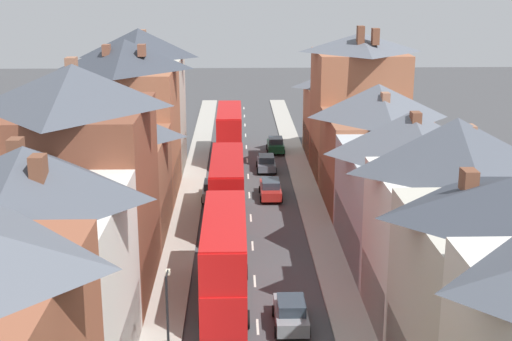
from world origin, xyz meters
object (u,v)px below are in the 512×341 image
at_px(car_parked_left_a, 266,163).
at_px(car_parked_left_b, 213,190).
at_px(double_decker_bus_lead, 224,258).
at_px(car_near_silver, 276,145).
at_px(street_lamp, 168,321).
at_px(car_parked_right_a, 291,313).
at_px(double_decker_bus_mid_street, 229,133).
at_px(car_mid_white, 271,188).
at_px(double_decker_bus_far_approaching, 227,190).
at_px(car_mid_black, 230,128).

height_order(car_parked_left_a, car_parked_left_b, car_parked_left_b).
height_order(double_decker_bus_lead, car_parked_left_b, double_decker_bus_lead).
xyz_separation_m(car_near_silver, street_lamp, (-7.35, -44.80, 2.39)).
relative_size(car_parked_right_a, street_lamp, 0.72).
distance_m(double_decker_bus_mid_street, car_parked_left_b, 13.80).
bearing_deg(car_parked_left_b, double_decker_bus_mid_street, 84.58).
bearing_deg(street_lamp, car_near_silver, 80.68).
distance_m(car_mid_white, street_lamp, 29.41).
xyz_separation_m(double_decker_bus_far_approaching, car_mid_white, (3.61, 6.89, -1.98)).
xyz_separation_m(double_decker_bus_mid_street, car_parked_left_a, (3.61, -4.46, -2.02)).
bearing_deg(double_decker_bus_mid_street, car_parked_right_a, -84.35).
xyz_separation_m(car_mid_black, car_parked_left_b, (-1.30, -25.23, -0.00)).
xyz_separation_m(double_decker_bus_lead, car_mid_black, (0.01, 45.15, -1.97)).
bearing_deg(car_parked_left_b, double_decker_bus_lead, -86.29).
bearing_deg(car_parked_left_b, car_mid_black, 87.05).
distance_m(double_decker_bus_far_approaching, car_parked_left_a, 16.21).
xyz_separation_m(double_decker_bus_mid_street, street_lamp, (-2.44, -41.93, 0.43)).
height_order(double_decker_bus_lead, street_lamp, street_lamp).
relative_size(car_mid_black, car_parked_left_b, 1.13).
height_order(double_decker_bus_mid_street, car_near_silver, double_decker_bus_mid_street).
relative_size(car_parked_right_a, car_parked_left_b, 0.98).
height_order(car_parked_right_a, street_lamp, street_lamp).
xyz_separation_m(double_decker_bus_mid_street, car_parked_left_b, (-1.29, -13.60, -1.97)).
bearing_deg(street_lamp, car_parked_left_a, 80.83).
height_order(car_parked_left_a, street_lamp, street_lamp).
distance_m(double_decker_bus_mid_street, car_mid_black, 11.80).
distance_m(car_near_silver, car_parked_right_a, 39.36).
bearing_deg(car_parked_right_a, car_near_silver, 88.11).
bearing_deg(car_mid_white, car_parked_left_a, 90.00).
bearing_deg(car_parked_left_a, car_parked_left_b, -118.20).
relative_size(double_decker_bus_lead, street_lamp, 1.96).
bearing_deg(double_decker_bus_far_approaching, car_parked_right_a, -77.54).
bearing_deg(car_mid_black, car_near_silver, -60.78).
xyz_separation_m(double_decker_bus_far_approaching, car_parked_left_a, (3.61, 15.67, -2.02)).
bearing_deg(car_near_silver, car_mid_black, 119.22).
distance_m(double_decker_bus_far_approaching, car_mid_black, 31.83).
height_order(car_parked_left_a, car_mid_white, car_mid_white).
xyz_separation_m(car_near_silver, car_parked_left_a, (-1.30, -7.33, -0.05)).
distance_m(double_decker_bus_lead, double_decker_bus_far_approaching, 13.38).
bearing_deg(car_mid_black, car_parked_left_a, -77.39).
height_order(double_decker_bus_lead, car_parked_right_a, double_decker_bus_lead).
bearing_deg(double_decker_bus_mid_street, street_lamp, -93.33).
bearing_deg(car_near_silver, car_parked_left_b, -110.63).
height_order(car_near_silver, car_mid_white, car_near_silver).
bearing_deg(car_parked_left_b, double_decker_bus_far_approaching, -78.82).
relative_size(double_decker_bus_mid_street, double_decker_bus_far_approaching, 1.00).
xyz_separation_m(double_decker_bus_lead, street_lamp, (-2.44, -8.41, 0.43)).
distance_m(car_parked_left_a, car_mid_black, 16.49).
xyz_separation_m(car_near_silver, car_parked_right_a, (-1.30, -39.33, -0.02)).
relative_size(car_near_silver, street_lamp, 0.70).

